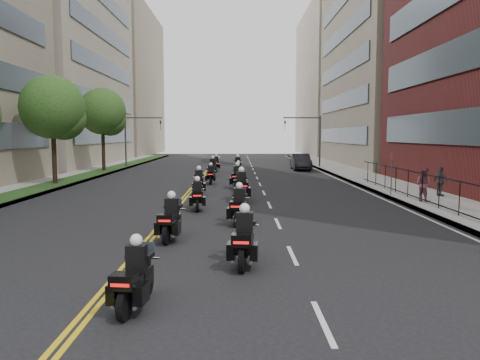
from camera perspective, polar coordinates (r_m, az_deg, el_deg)
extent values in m
plane|color=black|center=(9.46, -10.27, -16.78)|extent=(160.00, 160.00, 0.00)
cube|color=gray|center=(35.37, 16.84, -0.38)|extent=(4.00, 90.00, 0.15)
cube|color=gray|center=(36.42, -22.19, -0.39)|extent=(4.00, 90.00, 0.15)
cube|color=#1D3312|center=(36.12, -21.02, -0.24)|extent=(2.00, 90.00, 0.04)
cube|color=#333F4C|center=(28.45, 25.58, 4.84)|extent=(0.12, 25.80, 1.80)
cube|color=#333F4C|center=(28.72, 25.92, 12.84)|extent=(0.12, 25.80, 1.80)
cube|color=gray|center=(61.10, 19.51, 16.01)|extent=(15.00, 28.00, 30.00)
cube|color=#333F4C|center=(57.95, 12.07, 5.34)|extent=(0.12, 24.08, 1.80)
cube|color=#333F4C|center=(58.09, 12.15, 9.29)|extent=(0.12, 24.08, 1.80)
cube|color=#333F4C|center=(58.49, 12.23, 13.20)|extent=(0.12, 24.08, 1.80)
cube|color=#333F4C|center=(59.17, 12.31, 17.04)|extent=(0.12, 24.08, 1.80)
cube|color=gray|center=(89.38, 12.83, 11.46)|extent=(15.00, 28.00, 26.00)
cube|color=gray|center=(62.77, -23.50, 17.44)|extent=(16.00, 28.00, 34.00)
cube|color=#333F4C|center=(58.70, -15.72, 5.26)|extent=(0.12, 24.08, 1.80)
cube|color=#333F4C|center=(58.83, -15.82, 9.16)|extent=(0.12, 24.08, 1.80)
cube|color=#333F4C|center=(59.23, -15.93, 13.02)|extent=(0.12, 24.08, 1.80)
cube|color=#333F4C|center=(59.90, -16.03, 16.81)|extent=(0.12, 24.08, 1.80)
cube|color=gray|center=(90.26, -15.77, 11.33)|extent=(16.00, 28.00, 26.00)
cube|color=black|center=(22.76, 24.17, 0.07)|extent=(0.05, 28.00, 0.05)
cube|color=black|center=(22.91, 24.04, -3.17)|extent=(0.05, 28.00, 0.05)
cylinder|color=#321E16|center=(35.04, -21.73, 3.48)|extent=(0.32, 0.32, 5.11)
sphere|color=#214818|center=(35.07, -21.90, 8.25)|extent=(4.40, 4.40, 4.40)
sphere|color=#214818|center=(35.20, -20.71, 7.09)|extent=(3.08, 3.08, 3.08)
cylinder|color=#321E16|center=(46.41, -16.33, 4.23)|extent=(0.32, 0.32, 5.39)
sphere|color=#214818|center=(46.46, -16.44, 8.03)|extent=(4.40, 4.40, 4.40)
sphere|color=#214818|center=(46.65, -15.56, 7.09)|extent=(3.08, 3.08, 3.08)
cylinder|color=#3F3F44|center=(51.40, 9.72, 4.59)|extent=(0.18, 0.18, 5.60)
cylinder|color=#3F3F44|center=(51.12, 7.54, 7.54)|extent=(4.00, 0.14, 0.14)
imported|color=black|center=(50.88, 5.50, 6.67)|extent=(0.16, 0.20, 1.00)
cylinder|color=#3F3F44|center=(52.04, -13.77, 4.53)|extent=(0.18, 0.18, 5.60)
cylinder|color=#3F3F44|center=(51.64, -11.66, 7.45)|extent=(4.00, 0.14, 0.14)
imported|color=black|center=(51.29, -9.66, 6.60)|extent=(0.16, 0.20, 1.00)
cylinder|color=black|center=(9.56, -13.95, -14.60)|extent=(0.20, 0.63, 0.62)
cylinder|color=black|center=(10.87, -11.25, -12.05)|extent=(0.20, 0.63, 0.62)
cube|color=black|center=(10.13, -12.54, -11.88)|extent=(0.52, 1.27, 0.37)
cube|color=silver|center=(10.24, -12.43, -12.93)|extent=(0.40, 0.54, 0.27)
cube|color=black|center=(9.41, -14.02, -11.88)|extent=(0.52, 0.43, 0.29)
cube|color=red|center=(9.25, -14.43, -12.33)|extent=(0.37, 0.07, 0.06)
cube|color=black|center=(10.05, -12.51, -9.32)|extent=(0.43, 0.30, 0.57)
sphere|color=white|center=(9.97, -12.54, -7.17)|extent=(0.27, 0.27, 0.27)
cylinder|color=black|center=(12.28, 0.22, -9.73)|extent=(0.21, 0.70, 0.69)
cylinder|color=black|center=(13.84, 0.83, -7.97)|extent=(0.21, 0.70, 0.69)
cube|color=black|center=(12.99, 0.55, -7.59)|extent=(0.56, 1.40, 0.41)
cube|color=silver|center=(13.09, 0.56, -8.53)|extent=(0.44, 0.59, 0.30)
cube|color=black|center=(12.15, 0.22, -7.33)|extent=(0.57, 0.48, 0.32)
cube|color=red|center=(11.95, 0.13, -7.65)|extent=(0.41, 0.07, 0.07)
cube|color=black|center=(12.93, 0.57, -5.35)|extent=(0.47, 0.33, 0.63)
sphere|color=white|center=(12.87, 0.57, -3.48)|extent=(0.29, 0.29, 0.29)
cylinder|color=black|center=(15.48, -9.00, -6.61)|extent=(0.20, 0.68, 0.68)
cylinder|color=black|center=(17.00, -7.74, -5.50)|extent=(0.20, 0.68, 0.68)
cube|color=black|center=(16.18, -8.35, -5.07)|extent=(0.53, 1.37, 0.40)
cube|color=silver|center=(16.27, -8.30, -5.82)|extent=(0.42, 0.58, 0.30)
cube|color=black|center=(15.38, -9.03, -4.73)|extent=(0.55, 0.46, 0.32)
cube|color=red|center=(15.18, -9.21, -4.94)|extent=(0.40, 0.06, 0.07)
cube|color=black|center=(16.15, -8.34, -3.30)|extent=(0.46, 0.31, 0.62)
sphere|color=white|center=(16.10, -8.35, -1.83)|extent=(0.29, 0.29, 0.29)
cylinder|color=black|center=(18.20, -0.43, -4.71)|extent=(0.23, 0.69, 0.67)
cylinder|color=black|center=(19.75, 0.18, -3.90)|extent=(0.23, 0.69, 0.67)
cube|color=black|center=(18.93, -0.11, -3.46)|extent=(0.59, 1.38, 0.40)
cube|color=silver|center=(19.02, -0.09, -4.12)|extent=(0.44, 0.59, 0.30)
cube|color=black|center=(18.12, -0.43, -3.11)|extent=(0.57, 0.48, 0.32)
cube|color=red|center=(17.92, -0.51, -3.27)|extent=(0.40, 0.08, 0.07)
cube|color=black|center=(18.91, -0.09, -1.95)|extent=(0.47, 0.33, 0.62)
sphere|color=white|center=(18.87, -0.09, -0.70)|extent=(0.29, 0.29, 0.29)
cylinder|color=black|center=(21.70, -5.22, -3.10)|extent=(0.19, 0.66, 0.65)
cylinder|color=black|center=(23.22, -5.20, -2.53)|extent=(0.19, 0.66, 0.65)
cube|color=black|center=(22.42, -5.21, -2.13)|extent=(0.51, 1.32, 0.38)
cube|color=silver|center=(22.50, -5.21, -2.67)|extent=(0.41, 0.55, 0.29)
cube|color=black|center=(21.63, -5.23, -1.80)|extent=(0.53, 0.44, 0.31)
cube|color=red|center=(21.43, -5.23, -1.92)|extent=(0.38, 0.06, 0.07)
cube|color=black|center=(22.41, -5.22, -0.90)|extent=(0.44, 0.30, 0.59)
sphere|color=white|center=(22.38, -5.23, 0.13)|extent=(0.28, 0.28, 0.28)
cylinder|color=black|center=(24.43, 0.33, -1.99)|extent=(0.20, 0.76, 0.75)
cylinder|color=black|center=(26.18, 0.04, -1.48)|extent=(0.20, 0.76, 0.75)
cube|color=black|center=(25.27, 0.18, -1.03)|extent=(0.56, 1.52, 0.44)
cube|color=silver|center=(25.35, 0.17, -1.59)|extent=(0.46, 0.63, 0.33)
cube|color=black|center=(24.36, 0.33, -0.65)|extent=(0.60, 0.50, 0.35)
cube|color=red|center=(24.13, 0.37, -0.76)|extent=(0.44, 0.06, 0.08)
cube|color=black|center=(25.26, 0.17, 0.23)|extent=(0.50, 0.34, 0.68)
sphere|color=white|center=(25.24, 0.17, 1.28)|extent=(0.32, 0.32, 0.32)
cylinder|color=black|center=(27.37, -5.05, -1.26)|extent=(0.19, 0.70, 0.70)
cylinder|color=black|center=(29.00, -4.99, -0.87)|extent=(0.19, 0.70, 0.70)
cube|color=black|center=(28.15, -5.03, -0.48)|extent=(0.52, 1.41, 0.41)
cube|color=silver|center=(28.23, -5.02, -0.95)|extent=(0.42, 0.59, 0.31)
cube|color=black|center=(27.31, -5.06, -0.15)|extent=(0.56, 0.46, 0.33)
cube|color=red|center=(27.10, -5.07, -0.23)|extent=(0.41, 0.06, 0.07)
cube|color=black|center=(28.15, -5.03, 0.57)|extent=(0.47, 0.31, 0.64)
sphere|color=white|center=(28.13, -5.04, 1.44)|extent=(0.30, 0.30, 0.30)
cylinder|color=black|center=(30.60, -0.52, -0.51)|extent=(0.23, 0.72, 0.70)
cylinder|color=black|center=(32.23, -0.16, -0.20)|extent=(0.23, 0.72, 0.70)
cube|color=black|center=(31.39, -0.34, 0.17)|extent=(0.60, 1.44, 0.41)
cube|color=silver|center=(31.46, -0.32, -0.25)|extent=(0.46, 0.61, 0.31)
cube|color=black|center=(30.55, -0.52, 0.49)|extent=(0.59, 0.50, 0.33)
cube|color=red|center=(30.33, -0.57, 0.42)|extent=(0.41, 0.08, 0.07)
cube|color=black|center=(31.39, -0.32, 1.12)|extent=(0.49, 0.34, 0.64)
sphere|color=white|center=(31.37, -0.32, 1.91)|extent=(0.30, 0.30, 0.30)
cylinder|color=black|center=(33.54, -3.64, -0.06)|extent=(0.13, 0.63, 0.63)
cylinder|color=black|center=(35.00, -3.51, 0.18)|extent=(0.13, 0.63, 0.63)
cube|color=black|center=(34.24, -3.58, 0.49)|extent=(0.39, 1.24, 0.37)
cube|color=silver|center=(34.31, -3.57, 0.15)|extent=(0.35, 0.51, 0.28)
cube|color=black|center=(33.49, -3.65, 0.76)|extent=(0.48, 0.39, 0.29)
cube|color=red|center=(33.30, -3.66, 0.70)|extent=(0.37, 0.03, 0.06)
cube|color=black|center=(34.25, -3.58, 1.27)|extent=(0.41, 0.26, 0.57)
sphere|color=white|center=(34.24, -3.58, 1.91)|extent=(0.27, 0.27, 0.27)
cylinder|color=black|center=(36.72, -0.34, 0.43)|extent=(0.20, 0.63, 0.62)
cylinder|color=black|center=(38.16, -0.09, 0.63)|extent=(0.20, 0.63, 0.62)
cube|color=black|center=(37.42, -0.21, 0.92)|extent=(0.52, 1.26, 0.36)
cube|color=silver|center=(37.48, -0.20, 0.61)|extent=(0.40, 0.54, 0.27)
cube|color=black|center=(36.68, -0.34, 1.17)|extent=(0.51, 0.43, 0.29)
cube|color=red|center=(36.49, -0.38, 1.12)|extent=(0.36, 0.07, 0.06)
cube|color=black|center=(37.43, -0.21, 1.62)|extent=(0.43, 0.30, 0.56)
sphere|color=white|center=(37.41, -0.20, 2.21)|extent=(0.26, 0.26, 0.26)
cylinder|color=black|center=(39.83, -3.49, 0.89)|extent=(0.20, 0.72, 0.72)
cylinder|color=black|center=(41.49, -3.18, 1.08)|extent=(0.20, 0.72, 0.72)
cube|color=black|center=(40.64, -3.34, 1.40)|extent=(0.55, 1.45, 0.42)
cube|color=silver|center=(40.71, -3.32, 1.07)|extent=(0.44, 0.61, 0.32)
cube|color=black|center=(39.79, -3.50, 1.68)|extent=(0.58, 0.48, 0.34)
cube|color=red|center=(39.57, -3.54, 1.63)|extent=(0.42, 0.06, 0.07)
cube|color=black|center=(40.65, -3.33, 2.15)|extent=(0.48, 0.33, 0.65)
sphere|color=white|center=(40.64, -3.33, 2.77)|extent=(0.31, 0.31, 0.31)
cylinder|color=black|center=(42.27, -0.20, 1.18)|extent=(0.19, 0.73, 0.72)
cylinder|color=black|center=(43.96, -0.32, 1.34)|extent=(0.19, 0.73, 0.72)
cube|color=black|center=(43.10, -0.26, 1.65)|extent=(0.52, 1.45, 0.42)
cube|color=silver|center=(43.17, -0.26, 1.34)|extent=(0.43, 0.60, 0.32)
cube|color=black|center=(42.24, -0.20, 1.92)|extent=(0.57, 0.47, 0.34)
cube|color=red|center=(42.02, -0.18, 1.87)|extent=(0.42, 0.05, 0.07)
cube|color=black|center=(43.12, -0.26, 2.36)|extent=(0.48, 0.32, 0.66)
sphere|color=white|center=(43.10, -0.26, 2.95)|extent=(0.31, 0.31, 0.31)
cylinder|color=black|center=(45.52, -2.93, 1.45)|extent=(0.16, 0.67, 0.67)
cylinder|color=black|center=(47.10, -2.89, 1.59)|extent=(0.16, 0.67, 0.67)
cube|color=black|center=(46.29, -2.91, 1.86)|extent=(0.45, 1.34, 0.39)
cube|color=silver|center=(46.36, -2.91, 1.58)|extent=(0.39, 0.55, 0.30)
cube|color=black|center=(45.49, -2.93, 2.09)|extent=(0.52, 0.43, 0.32)
cube|color=red|center=(45.28, -2.93, 2.05)|extent=(0.40, 0.04, 0.07)
cube|color=black|center=(46.31, -2.91, 2.47)|extent=(0.44, 0.29, 0.61)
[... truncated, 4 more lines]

